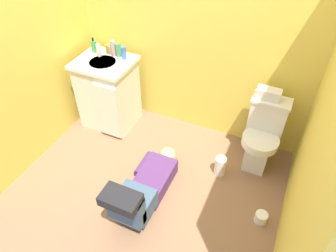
# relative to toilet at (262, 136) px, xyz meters

# --- Properties ---
(ground_plane) EXTENTS (2.98, 2.95, 0.04)m
(ground_plane) POSITION_rel_toilet_xyz_m (-0.89, -0.69, -0.39)
(ground_plane) COLOR #8B6349
(wall_back) EXTENTS (2.64, 0.08, 2.40)m
(wall_back) POSITION_rel_toilet_xyz_m (-0.89, 0.32, 0.83)
(wall_back) COLOR #E0C24A
(wall_back) RESTS_ON ground_plane
(wall_left) EXTENTS (0.08, 1.95, 2.40)m
(wall_left) POSITION_rel_toilet_xyz_m (-2.17, -0.69, 0.83)
(wall_left) COLOR #E0C24A
(wall_left) RESTS_ON ground_plane
(wall_right) EXTENTS (0.08, 1.95, 2.40)m
(wall_right) POSITION_rel_toilet_xyz_m (0.40, -0.69, 0.83)
(wall_right) COLOR #E0C24A
(wall_right) RESTS_ON ground_plane
(toilet) EXTENTS (0.36, 0.46, 0.75)m
(toilet) POSITION_rel_toilet_xyz_m (0.00, 0.00, 0.00)
(toilet) COLOR silver
(toilet) RESTS_ON ground_plane
(vanity_cabinet) EXTENTS (0.60, 0.53, 0.82)m
(vanity_cabinet) POSITION_rel_toilet_xyz_m (-1.73, -0.06, 0.05)
(vanity_cabinet) COLOR silver
(vanity_cabinet) RESTS_ON ground_plane
(faucet) EXTENTS (0.02, 0.02, 0.10)m
(faucet) POSITION_rel_toilet_xyz_m (-1.73, 0.08, 0.50)
(faucet) COLOR silver
(faucet) RESTS_ON vanity_cabinet
(person_plumber) EXTENTS (0.39, 1.06, 0.52)m
(person_plumber) POSITION_rel_toilet_xyz_m (-0.84, -0.91, -0.19)
(person_plumber) COLOR #512D6B
(person_plumber) RESTS_ON ground_plane
(tissue_box) EXTENTS (0.22, 0.11, 0.10)m
(tissue_box) POSITION_rel_toilet_xyz_m (-0.05, 0.09, 0.43)
(tissue_box) COLOR silver
(tissue_box) RESTS_ON toilet
(soap_dispenser) EXTENTS (0.06, 0.06, 0.17)m
(soap_dispenser) POSITION_rel_toilet_xyz_m (-1.92, 0.06, 0.52)
(soap_dispenser) COLOR #3C8F4D
(soap_dispenser) RESTS_ON vanity_cabinet
(bottle_white) EXTENTS (0.04, 0.04, 0.14)m
(bottle_white) POSITION_rel_toilet_xyz_m (-1.82, 0.01, 0.52)
(bottle_white) COLOR silver
(bottle_white) RESTS_ON vanity_cabinet
(bottle_amber) EXTENTS (0.06, 0.06, 0.11)m
(bottle_amber) POSITION_rel_toilet_xyz_m (-1.76, 0.10, 0.51)
(bottle_amber) COLOR gold
(bottle_amber) RESTS_ON vanity_cabinet
(bottle_pink) EXTENTS (0.05, 0.05, 0.17)m
(bottle_pink) POSITION_rel_toilet_xyz_m (-1.69, 0.08, 0.54)
(bottle_pink) COLOR pink
(bottle_pink) RESTS_ON vanity_cabinet
(bottle_green) EXTENTS (0.06, 0.06, 0.15)m
(bottle_green) POSITION_rel_toilet_xyz_m (-1.64, 0.09, 0.53)
(bottle_green) COLOR #489654
(bottle_green) RESTS_ON vanity_cabinet
(bottle_blue) EXTENTS (0.05, 0.05, 0.14)m
(bottle_blue) POSITION_rel_toilet_xyz_m (-1.55, 0.07, 0.52)
(bottle_blue) COLOR #3864BA
(bottle_blue) RESTS_ON vanity_cabinet
(paper_towel_roll) EXTENTS (0.11, 0.11, 0.21)m
(paper_towel_roll) POSITION_rel_toilet_xyz_m (-0.30, -0.32, -0.26)
(paper_towel_roll) COLOR white
(paper_towel_roll) RESTS_ON ground_plane
(toilet_paper_roll) EXTENTS (0.11, 0.11, 0.10)m
(toilet_paper_roll) POSITION_rel_toilet_xyz_m (0.20, -0.69, -0.32)
(toilet_paper_roll) COLOR white
(toilet_paper_roll) RESTS_ON ground_plane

